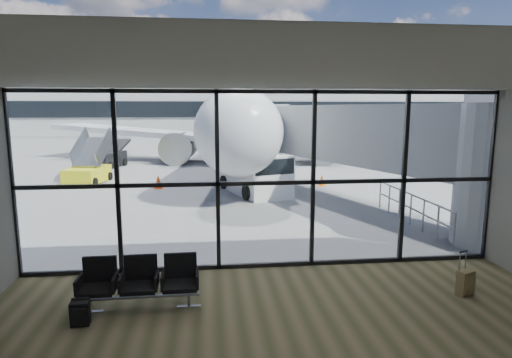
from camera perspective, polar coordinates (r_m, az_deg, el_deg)
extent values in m
plane|color=slate|center=(50.59, -4.77, 4.70)|extent=(220.00, 220.00, 0.00)
cube|color=brown|center=(7.70, 5.55, -22.19)|extent=(12.00, 8.00, 0.01)
cube|color=silver|center=(6.59, 6.18, 13.43)|extent=(12.00, 8.00, 0.02)
cube|color=white|center=(10.66, 1.32, -0.27)|extent=(12.00, 0.04, 4.50)
cube|color=black|center=(11.23, 1.28, -11.35)|extent=(12.00, 0.12, 0.10)
cube|color=black|center=(10.67, 1.32, -0.53)|extent=(12.00, 0.12, 0.10)
cube|color=black|center=(10.52, 1.37, 11.58)|extent=(12.00, 0.12, 0.10)
cube|color=black|center=(11.52, -29.76, -0.78)|extent=(0.10, 0.12, 4.50)
cube|color=black|center=(10.79, -17.99, -0.61)|extent=(0.10, 0.12, 4.50)
cube|color=black|center=(10.57, -5.14, -0.39)|extent=(0.10, 0.12, 4.50)
cube|color=black|center=(10.88, 7.60, -0.15)|extent=(0.10, 0.12, 4.50)
cube|color=black|center=(11.69, 19.09, 0.07)|extent=(0.10, 0.12, 4.50)
cube|color=black|center=(12.90, 28.76, 0.26)|extent=(0.10, 0.12, 4.50)
cylinder|color=#929497|center=(14.43, 30.36, 0.36)|extent=(2.80, 2.80, 4.20)
cube|color=#929497|center=(19.38, 11.62, 6.09)|extent=(7.45, 14.81, 2.40)
cube|color=#929497|center=(25.65, 1.06, 7.01)|extent=(2.60, 2.20, 2.60)
cylinder|color=gray|center=(25.73, -0.72, 2.33)|extent=(0.20, 0.20, 1.80)
cylinder|color=gray|center=(25.93, 2.80, 2.37)|extent=(0.20, 0.20, 1.80)
cylinder|color=black|center=(25.90, 1.04, 0.92)|extent=(1.80, 0.56, 0.56)
cylinder|color=gray|center=(13.67, 24.90, -6.29)|extent=(0.06, 0.06, 1.10)
cylinder|color=gray|center=(14.42, 23.06, -5.39)|extent=(0.06, 0.06, 1.10)
cylinder|color=gray|center=(15.18, 21.40, -4.57)|extent=(0.06, 0.06, 1.10)
cylinder|color=gray|center=(15.96, 19.91, -3.83)|extent=(0.06, 0.06, 1.10)
cylinder|color=gray|center=(16.75, 18.56, -3.15)|extent=(0.06, 0.06, 1.10)
cylinder|color=gray|center=(17.55, 17.33, -2.54)|extent=(0.06, 0.06, 1.10)
cylinder|color=gray|center=(18.36, 16.21, -1.97)|extent=(0.06, 0.06, 1.10)
cylinder|color=gray|center=(15.86, 20.01, -1.96)|extent=(0.06, 5.40, 0.06)
cylinder|color=gray|center=(15.95, 19.92, -3.65)|extent=(0.06, 5.40, 0.06)
cube|color=#B0B0AB|center=(72.43, -5.32, 9.24)|extent=(80.00, 12.00, 8.00)
cube|color=black|center=(66.33, -5.22, 9.24)|extent=(80.00, 0.20, 2.40)
cube|color=#B0B0AB|center=(76.36, -24.98, 12.56)|extent=(10.00, 8.00, 3.00)
cube|color=#B0B0AB|center=(75.14, 8.85, 12.99)|extent=(6.00, 6.00, 2.00)
cylinder|color=#382619|center=(88.29, -27.54, 6.75)|extent=(0.50, 0.50, 3.42)
sphere|color=black|center=(88.28, -27.74, 9.46)|extent=(6.27, 6.27, 6.27)
cylinder|color=#382619|center=(86.34, -23.78, 6.74)|extent=(0.50, 0.50, 2.70)
sphere|color=black|center=(86.30, -23.92, 8.93)|extent=(4.95, 4.95, 4.95)
cylinder|color=#382619|center=(84.75, -19.89, 7.06)|extent=(0.50, 0.50, 3.06)
sphere|color=black|center=(84.72, -20.03, 9.59)|extent=(5.61, 5.61, 5.61)
cylinder|color=#382619|center=(83.56, -15.86, 7.36)|extent=(0.50, 0.50, 3.42)
sphere|color=black|center=(83.55, -15.99, 10.22)|extent=(6.27, 6.27, 6.27)
cube|color=gray|center=(9.26, -15.22, -14.93)|extent=(2.39, 0.13, 0.04)
cube|color=black|center=(9.33, -20.37, -13.63)|extent=(0.68, 0.64, 0.09)
cube|color=black|center=(9.50, -20.06, -11.36)|extent=(0.67, 0.09, 0.60)
cube|color=black|center=(9.18, -15.28, -13.75)|extent=(0.68, 0.64, 0.09)
cube|color=black|center=(9.36, -15.10, -11.44)|extent=(0.67, 0.09, 0.60)
cube|color=black|center=(9.10, -10.05, -13.76)|extent=(0.68, 0.64, 0.09)
cube|color=black|center=(9.28, -10.02, -11.43)|extent=(0.67, 0.09, 0.60)
cylinder|color=gray|center=(9.50, -21.24, -15.50)|extent=(0.07, 0.07, 0.27)
cylinder|color=gray|center=(9.23, -8.94, -15.70)|extent=(0.07, 0.07, 0.27)
cube|color=black|center=(9.02, -22.41, -16.27)|extent=(0.35, 0.24, 0.47)
cube|color=black|center=(8.91, -22.58, -16.62)|extent=(0.28, 0.08, 0.32)
cylinder|color=black|center=(9.02, -22.36, -14.65)|extent=(0.32, 0.11, 0.08)
cube|color=olive|center=(10.59, 26.11, -12.31)|extent=(0.41, 0.34, 0.54)
cube|color=olive|center=(10.53, 26.65, -12.48)|extent=(0.29, 0.15, 0.40)
cylinder|color=gray|center=(10.42, 25.52, -9.95)|extent=(0.02, 0.02, 0.45)
cylinder|color=gray|center=(10.57, 26.17, -9.72)|extent=(0.02, 0.02, 0.45)
cube|color=black|center=(10.43, 25.93, -8.69)|extent=(0.23, 0.12, 0.02)
cylinder|color=black|center=(10.67, 25.24, -13.60)|extent=(0.05, 0.07, 0.06)
cylinder|color=black|center=(10.82, 25.89, -13.33)|extent=(0.05, 0.07, 0.06)
cylinder|color=white|center=(33.38, -0.77, 7.65)|extent=(7.72, 30.88, 3.78)
sphere|color=white|center=(18.08, -2.34, 6.26)|extent=(3.78, 3.78, 3.78)
cone|color=white|center=(51.24, -0.12, 8.57)|extent=(4.54, 6.57, 3.78)
cube|color=black|center=(18.67, -2.24, 7.92)|extent=(2.39, 1.51, 0.51)
cube|color=white|center=(35.77, -14.83, 6.06)|extent=(15.33, 9.72, 1.21)
cylinder|color=black|center=(33.07, -10.08, 4.22)|extent=(2.58, 3.72, 2.15)
cube|color=white|center=(50.90, -3.86, 8.66)|extent=(5.91, 3.60, 0.18)
cube|color=white|center=(35.25, 13.62, 6.07)|extent=(15.70, 6.22, 1.21)
cylinder|color=black|center=(32.73, 8.54, 4.20)|extent=(2.58, 3.72, 2.15)
cube|color=white|center=(50.77, 3.60, 8.66)|extent=(5.75, 2.28, 0.18)
cube|color=#55100C|center=(51.31, -0.12, 12.33)|extent=(0.81, 3.89, 6.13)
cylinder|color=gray|center=(20.37, -1.96, -0.05)|extent=(0.20, 0.20, 1.43)
cylinder|color=black|center=(20.43, -1.95, -1.04)|extent=(0.35, 0.74, 0.72)
cylinder|color=black|center=(34.27, -5.53, 3.29)|extent=(0.58, 1.03, 0.98)
cylinder|color=black|center=(34.09, 4.08, 3.28)|extent=(0.58, 1.03, 0.98)
cube|color=white|center=(20.72, -0.28, 0.89)|extent=(3.27, 4.94, 1.98)
cube|color=black|center=(19.13, 1.75, 1.83)|extent=(2.15, 1.70, 0.69)
cylinder|color=black|center=(19.10, -1.20, -1.80)|extent=(0.45, 0.74, 0.69)
cylinder|color=black|center=(19.93, 4.06, -1.35)|extent=(0.45, 0.74, 0.69)
cylinder|color=black|center=(21.82, -4.23, -0.42)|extent=(0.45, 0.74, 0.69)
cylinder|color=black|center=(22.56, 0.51, -0.08)|extent=(0.45, 0.74, 0.69)
cube|color=black|center=(31.52, -19.15, 2.48)|extent=(2.20, 3.32, 1.02)
cube|color=black|center=(32.52, -18.20, 4.07)|extent=(1.87, 2.77, 1.05)
cylinder|color=black|center=(31.03, -21.17, 1.69)|extent=(0.33, 0.54, 0.51)
cylinder|color=black|center=(30.33, -18.85, 1.66)|extent=(0.33, 0.54, 0.51)
cylinder|color=black|center=(32.78, -19.37, 2.17)|extent=(0.33, 0.54, 0.51)
cylinder|color=black|center=(32.12, -17.14, 2.15)|extent=(0.33, 0.54, 0.51)
cube|color=yellow|center=(25.29, -21.54, 0.55)|extent=(2.06, 3.08, 0.82)
cube|color=gray|center=(25.90, -20.96, 3.40)|extent=(1.78, 2.51, 1.51)
cylinder|color=black|center=(24.77, -24.19, -0.34)|extent=(0.27, 0.48, 0.45)
cylinder|color=black|center=(24.08, -20.72, -0.38)|extent=(0.27, 0.48, 0.45)
cylinder|color=black|center=(26.59, -22.22, 0.39)|extent=(0.27, 0.48, 0.45)
cylinder|color=black|center=(25.94, -18.95, 0.37)|extent=(0.27, 0.48, 0.45)
cube|color=#FF480D|center=(22.53, -12.87, -1.18)|extent=(0.48, 0.48, 0.03)
cone|color=#FF480D|center=(22.48, -12.90, -0.37)|extent=(0.45, 0.45, 0.68)
cube|color=orange|center=(25.56, 1.20, 0.28)|extent=(0.45, 0.45, 0.03)
cone|color=orange|center=(25.51, 1.21, 0.95)|extent=(0.43, 0.43, 0.64)
cube|color=orange|center=(22.97, 8.76, -0.86)|extent=(0.42, 0.42, 0.03)
cone|color=orange|center=(22.92, 8.78, -0.16)|extent=(0.40, 0.40, 0.60)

